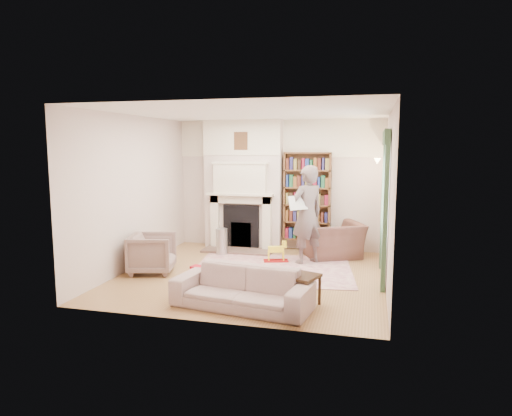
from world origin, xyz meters
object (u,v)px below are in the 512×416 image
(armchair_left, at_px, (152,253))
(sofa, at_px, (242,288))
(bookcase, at_px, (307,196))
(coffee_table, at_px, (293,289))
(armchair_reading, at_px, (333,240))
(paraffin_heater, at_px, (222,242))
(rocking_horse, at_px, (276,252))
(man_reading, at_px, (307,215))

(armchair_left, xyz_separation_m, sofa, (2.04, -1.32, -0.07))
(bookcase, relative_size, armchair_left, 2.40)
(bookcase, height_order, sofa, bookcase)
(armchair_left, xyz_separation_m, coffee_table, (2.71, -1.00, -0.13))
(armchair_reading, xyz_separation_m, paraffin_heater, (-2.26, -0.34, -0.08))
(armchair_reading, relative_size, coffee_table, 1.57)
(rocking_horse, bearing_deg, coffee_table, -89.47)
(armchair_reading, distance_m, man_reading, 0.95)
(armchair_left, relative_size, man_reading, 0.41)
(armchair_left, height_order, rocking_horse, armchair_left)
(bookcase, xyz_separation_m, man_reading, (0.16, -1.09, -0.23))
(armchair_left, distance_m, paraffin_heater, 1.77)
(man_reading, bearing_deg, coffee_table, 49.61)
(armchair_reading, height_order, paraffin_heater, armchair_reading)
(bookcase, xyz_separation_m, rocking_horse, (-0.43, -1.17, -0.97))
(rocking_horse, bearing_deg, man_reading, -10.09)
(coffee_table, distance_m, paraffin_heater, 3.25)
(man_reading, bearing_deg, armchair_reading, -170.67)
(coffee_table, xyz_separation_m, rocking_horse, (-0.73, 2.26, -0.02))
(armchair_left, bearing_deg, rocking_horse, -72.33)
(bookcase, distance_m, man_reading, 1.13)
(armchair_left, xyz_separation_m, paraffin_heater, (0.76, 1.60, -0.08))
(sofa, distance_m, paraffin_heater, 3.19)
(bookcase, xyz_separation_m, armchair_left, (-2.41, -2.43, -0.82))
(armchair_reading, relative_size, man_reading, 0.58)
(sofa, xyz_separation_m, rocking_horse, (-0.06, 2.59, -0.07))
(bookcase, distance_m, rocking_horse, 1.57)
(coffee_table, xyz_separation_m, paraffin_heater, (-1.95, 2.60, 0.05))
(bookcase, xyz_separation_m, coffee_table, (0.30, -3.43, -0.95))
(coffee_table, height_order, rocking_horse, coffee_table)
(sofa, bearing_deg, paraffin_heater, 122.18)
(armchair_left, distance_m, rocking_horse, 2.36)
(man_reading, relative_size, paraffin_heater, 3.43)
(armchair_left, bearing_deg, man_reading, -77.35)
(sofa, distance_m, rocking_horse, 2.59)
(man_reading, distance_m, paraffin_heater, 1.94)
(bookcase, xyz_separation_m, paraffin_heater, (-1.65, -0.83, -0.90))
(bookcase, distance_m, sofa, 3.88)
(armchair_reading, height_order, rocking_horse, armchair_reading)
(sofa, distance_m, coffee_table, 0.74)
(bookcase, bearing_deg, man_reading, -81.80)
(armchair_reading, relative_size, rocking_horse, 2.31)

